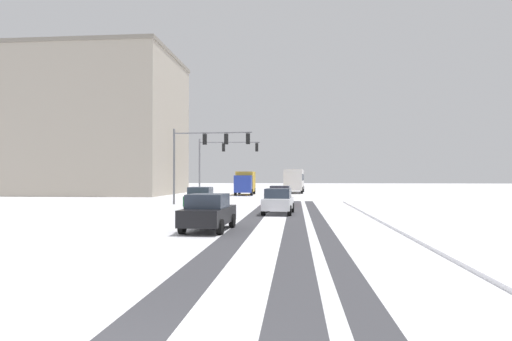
{
  "coord_description": "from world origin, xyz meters",
  "views": [
    {
      "loc": [
        2.74,
        -5.17,
        2.38
      ],
      "look_at": [
        0.0,
        24.92,
        2.8
      ],
      "focal_mm": 30.68,
      "sensor_mm": 36.0,
      "label": 1
    }
  ],
  "objects_px": {
    "car_red_lead": "(280,195)",
    "bus_oncoming": "(294,179)",
    "traffic_signal_near_left": "(205,148)",
    "car_dark_green_second": "(201,198)",
    "car_white_third": "(278,201)",
    "office_building_far_left_block": "(88,125)",
    "box_truck_delivery": "(245,182)",
    "car_black_fourth": "(208,212)",
    "traffic_signal_far_left": "(221,155)"
  },
  "relations": [
    {
      "from": "car_red_lead",
      "to": "box_truck_delivery",
      "type": "relative_size",
      "value": 0.56
    },
    {
      "from": "traffic_signal_far_left",
      "to": "car_black_fourth",
      "type": "bearing_deg",
      "value": -81.25
    },
    {
      "from": "traffic_signal_near_left",
      "to": "bus_oncoming",
      "type": "relative_size",
      "value": 0.62
    },
    {
      "from": "traffic_signal_far_left",
      "to": "car_black_fourth",
      "type": "distance_m",
      "value": 28.52
    },
    {
      "from": "traffic_signal_near_left",
      "to": "car_white_third",
      "type": "xyz_separation_m",
      "value": [
        6.58,
        -8.81,
        -4.0
      ]
    },
    {
      "from": "traffic_signal_far_left",
      "to": "car_dark_green_second",
      "type": "xyz_separation_m",
      "value": [
        1.24,
        -15.58,
        -3.85
      ]
    },
    {
      "from": "traffic_signal_near_left",
      "to": "car_dark_green_second",
      "type": "distance_m",
      "value": 6.71
    },
    {
      "from": "car_black_fourth",
      "to": "car_red_lead",
      "type": "bearing_deg",
      "value": 81.57
    },
    {
      "from": "traffic_signal_far_left",
      "to": "car_red_lead",
      "type": "relative_size",
      "value": 1.61
    },
    {
      "from": "car_white_third",
      "to": "office_building_far_left_block",
      "type": "relative_size",
      "value": 0.17
    },
    {
      "from": "traffic_signal_near_left",
      "to": "car_dark_green_second",
      "type": "bearing_deg",
      "value": -81.39
    },
    {
      "from": "car_red_lead",
      "to": "box_truck_delivery",
      "type": "xyz_separation_m",
      "value": [
        -5.25,
        20.29,
        0.82
      ]
    },
    {
      "from": "traffic_signal_far_left",
      "to": "car_black_fourth",
      "type": "xyz_separation_m",
      "value": [
        4.3,
        -27.93,
        -3.85
      ]
    },
    {
      "from": "car_black_fourth",
      "to": "box_truck_delivery",
      "type": "bearing_deg",
      "value": 94.15
    },
    {
      "from": "traffic_signal_near_left",
      "to": "box_truck_delivery",
      "type": "bearing_deg",
      "value": 86.67
    },
    {
      "from": "car_white_third",
      "to": "bus_oncoming",
      "type": "distance_m",
      "value": 36.62
    },
    {
      "from": "traffic_signal_far_left",
      "to": "car_dark_green_second",
      "type": "distance_m",
      "value": 16.1
    },
    {
      "from": "traffic_signal_near_left",
      "to": "bus_oncoming",
      "type": "distance_m",
      "value": 28.91
    },
    {
      "from": "car_dark_green_second",
      "to": "car_white_third",
      "type": "distance_m",
      "value": 6.75
    },
    {
      "from": "car_dark_green_second",
      "to": "car_white_third",
      "type": "bearing_deg",
      "value": -31.16
    },
    {
      "from": "car_black_fourth",
      "to": "office_building_far_left_block",
      "type": "distance_m",
      "value": 46.31
    },
    {
      "from": "car_red_lead",
      "to": "car_black_fourth",
      "type": "xyz_separation_m",
      "value": [
        -2.54,
        -17.13,
        0.0
      ]
    },
    {
      "from": "car_white_third",
      "to": "office_building_far_left_block",
      "type": "bearing_deg",
      "value": 132.7
    },
    {
      "from": "car_red_lead",
      "to": "car_dark_green_second",
      "type": "bearing_deg",
      "value": -139.5
    },
    {
      "from": "box_truck_delivery",
      "to": "office_building_far_left_block",
      "type": "bearing_deg",
      "value": 177.56
    },
    {
      "from": "traffic_signal_far_left",
      "to": "car_black_fourth",
      "type": "relative_size",
      "value": 1.59
    },
    {
      "from": "car_white_third",
      "to": "box_truck_delivery",
      "type": "distance_m",
      "value": 29.09
    },
    {
      "from": "car_white_third",
      "to": "car_red_lead",
      "type": "bearing_deg",
      "value": 91.24
    },
    {
      "from": "traffic_signal_far_left",
      "to": "car_red_lead",
      "type": "height_order",
      "value": "traffic_signal_far_left"
    },
    {
      "from": "car_dark_green_second",
      "to": "box_truck_delivery",
      "type": "height_order",
      "value": "box_truck_delivery"
    },
    {
      "from": "car_dark_green_second",
      "to": "bus_oncoming",
      "type": "height_order",
      "value": "bus_oncoming"
    },
    {
      "from": "traffic_signal_near_left",
      "to": "box_truck_delivery",
      "type": "xyz_separation_m",
      "value": [
        1.15,
        19.75,
        -3.18
      ]
    },
    {
      "from": "car_red_lead",
      "to": "car_dark_green_second",
      "type": "xyz_separation_m",
      "value": [
        -5.6,
        -4.78,
        0.0
      ]
    },
    {
      "from": "car_red_lead",
      "to": "car_black_fourth",
      "type": "relative_size",
      "value": 0.99
    },
    {
      "from": "car_black_fourth",
      "to": "car_dark_green_second",
      "type": "bearing_deg",
      "value": 103.92
    },
    {
      "from": "car_white_third",
      "to": "car_black_fourth",
      "type": "xyz_separation_m",
      "value": [
        -2.72,
        -8.85,
        0.0
      ]
    },
    {
      "from": "traffic_signal_near_left",
      "to": "car_white_third",
      "type": "relative_size",
      "value": 1.64
    },
    {
      "from": "traffic_signal_far_left",
      "to": "bus_oncoming",
      "type": "xyz_separation_m",
      "value": [
        7.93,
        17.51,
        -2.68
      ]
    },
    {
      "from": "car_black_fourth",
      "to": "traffic_signal_far_left",
      "type": "bearing_deg",
      "value": 98.75
    },
    {
      "from": "car_red_lead",
      "to": "office_building_far_left_block",
      "type": "relative_size",
      "value": 0.17
    },
    {
      "from": "car_dark_green_second",
      "to": "car_white_third",
      "type": "relative_size",
      "value": 0.99
    },
    {
      "from": "traffic_signal_near_left",
      "to": "car_black_fourth",
      "type": "distance_m",
      "value": 18.52
    },
    {
      "from": "car_red_lead",
      "to": "bus_oncoming",
      "type": "bearing_deg",
      "value": 87.79
    },
    {
      "from": "traffic_signal_far_left",
      "to": "box_truck_delivery",
      "type": "distance_m",
      "value": 10.09
    },
    {
      "from": "traffic_signal_far_left",
      "to": "office_building_far_left_block",
      "type": "distance_m",
      "value": 23.22
    },
    {
      "from": "car_black_fourth",
      "to": "box_truck_delivery",
      "type": "distance_m",
      "value": 37.53
    },
    {
      "from": "traffic_signal_far_left",
      "to": "traffic_signal_near_left",
      "type": "height_order",
      "value": "same"
    },
    {
      "from": "car_white_third",
      "to": "box_truck_delivery",
      "type": "xyz_separation_m",
      "value": [
        -5.43,
        28.57,
        0.82
      ]
    },
    {
      "from": "box_truck_delivery",
      "to": "office_building_far_left_block",
      "type": "xyz_separation_m",
      "value": [
        -21.79,
        0.93,
        7.78
      ]
    },
    {
      "from": "car_dark_green_second",
      "to": "car_black_fourth",
      "type": "bearing_deg",
      "value": -76.08
    }
  ]
}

